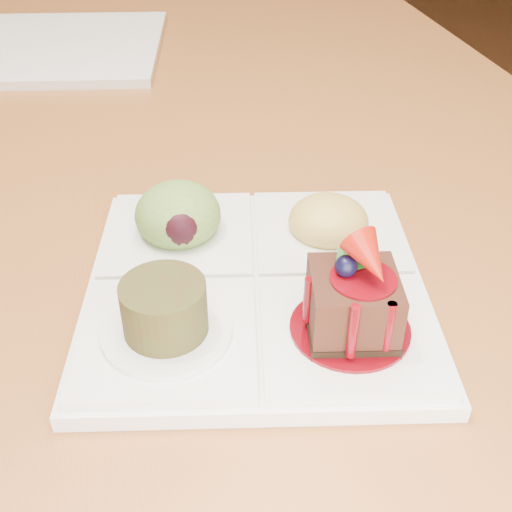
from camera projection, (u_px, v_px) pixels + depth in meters
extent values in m
plane|color=#512E17|center=(160.00, 413.00, 1.33)|extent=(6.00, 6.00, 0.00)
cube|color=#A15F29|center=(114.00, 68.00, 0.90)|extent=(1.00, 1.80, 0.04)
cylinder|color=#A15F29|center=(279.00, 83.00, 1.85)|extent=(0.06, 0.06, 0.71)
cylinder|color=black|center=(425.00, 269.00, 1.39)|extent=(0.03, 0.03, 0.40)
cylinder|color=black|center=(422.00, 191.00, 1.66)|extent=(0.03, 0.03, 0.40)
cube|color=silver|center=(256.00, 288.00, 0.46)|extent=(0.28, 0.28, 0.01)
cube|color=silver|center=(349.00, 333.00, 0.41)|extent=(0.13, 0.13, 0.01)
cube|color=silver|center=(168.00, 337.00, 0.41)|extent=(0.13, 0.13, 0.01)
cube|color=silver|center=(180.00, 234.00, 0.50)|extent=(0.13, 0.13, 0.01)
cube|color=silver|center=(328.00, 231.00, 0.51)|extent=(0.13, 0.13, 0.01)
cylinder|color=#58030A|center=(350.00, 328.00, 0.41)|extent=(0.08, 0.08, 0.00)
cube|color=black|center=(350.00, 325.00, 0.41)|extent=(0.06, 0.06, 0.01)
cube|color=#331A0E|center=(353.00, 300.00, 0.39)|extent=(0.06, 0.06, 0.03)
cylinder|color=#58030A|center=(356.00, 277.00, 0.38)|extent=(0.04, 0.04, 0.00)
sphere|color=black|center=(346.00, 266.00, 0.38)|extent=(0.01, 0.01, 0.01)
cone|color=maroon|center=(371.00, 260.00, 0.37)|extent=(0.03, 0.04, 0.03)
cube|color=#134B12|center=(355.00, 259.00, 0.39)|extent=(0.01, 0.02, 0.01)
cube|color=#134B12|center=(344.00, 258.00, 0.39)|extent=(0.01, 0.02, 0.01)
cylinder|color=#58030A|center=(353.00, 332.00, 0.37)|extent=(0.01, 0.01, 0.04)
cylinder|color=#58030A|center=(389.00, 327.00, 0.38)|extent=(0.01, 0.01, 0.03)
cylinder|color=#58030A|center=(308.00, 300.00, 0.39)|extent=(0.01, 0.01, 0.03)
cylinder|color=silver|center=(167.00, 331.00, 0.41)|extent=(0.08, 0.08, 0.00)
cylinder|color=#3C2511|center=(164.00, 308.00, 0.39)|extent=(0.05, 0.05, 0.03)
cylinder|color=#49310F|center=(163.00, 293.00, 0.39)|extent=(0.04, 0.04, 0.00)
ellipsoid|color=olive|center=(178.00, 215.00, 0.49)|extent=(0.07, 0.07, 0.05)
ellipsoid|color=black|center=(181.00, 229.00, 0.47)|extent=(0.03, 0.02, 0.03)
ellipsoid|color=#B99B43|center=(328.00, 221.00, 0.50)|extent=(0.06, 0.06, 0.04)
cube|color=#D2500F|center=(344.00, 211.00, 0.50)|extent=(0.02, 0.02, 0.01)
cube|color=#407519|center=(331.00, 204.00, 0.51)|extent=(0.02, 0.02, 0.01)
cube|color=#D2500F|center=(317.00, 210.00, 0.50)|extent=(0.02, 0.02, 0.01)
cube|color=#407519|center=(307.00, 217.00, 0.50)|extent=(0.02, 0.02, 0.01)
cube|color=#D2500F|center=(318.00, 224.00, 0.48)|extent=(0.02, 0.02, 0.01)
cube|color=#407519|center=(337.00, 228.00, 0.48)|extent=(0.02, 0.02, 0.01)
cube|color=#D2500F|center=(343.00, 221.00, 0.49)|extent=(0.02, 0.02, 0.01)
cube|color=silver|center=(55.00, 47.00, 0.89)|extent=(0.33, 0.33, 0.01)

